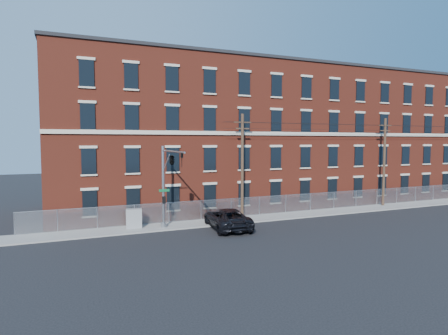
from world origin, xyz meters
name	(u,v)px	position (x,y,z in m)	size (l,w,h in m)	color
ground	(249,234)	(0.00, 0.00, 0.00)	(140.00, 140.00, 0.00)	black
sidewalk	(330,212)	(12.00, 5.00, 0.06)	(65.00, 3.00, 0.12)	gray
mill_building	(286,136)	(12.00, 13.93, 8.15)	(55.30, 14.32, 16.30)	maroon
chain_link_fence	(322,201)	(12.00, 6.30, 1.06)	(59.06, 0.06, 1.85)	#A5A8AD
traffic_signal_mast	(170,168)	(-6.00, 2.18, 5.39)	(0.90, 6.75, 7.00)	#9EA0A5
utility_pole_near	(242,164)	(2.00, 5.60, 5.34)	(1.80, 0.28, 10.00)	#443022
utility_pole_mid	(384,160)	(20.00, 5.60, 5.34)	(1.80, 0.28, 10.00)	#443022
overhead_wires	(385,127)	(20.00, 5.60, 9.12)	(40.00, 0.62, 0.62)	black
pickup_truck	(227,218)	(-0.95, 2.41, 0.88)	(2.92, 6.33, 1.76)	black
utility_cabinet	(134,218)	(-8.40, 5.20, 0.94)	(1.31, 0.66, 1.64)	gray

